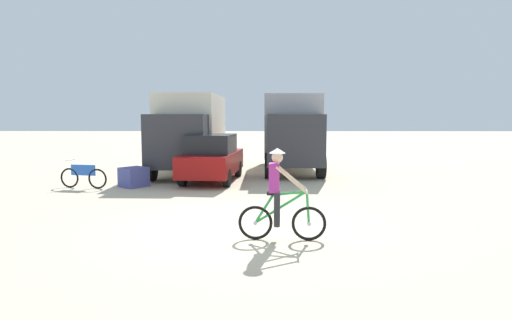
# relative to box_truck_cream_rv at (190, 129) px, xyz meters

# --- Properties ---
(ground_plane) EXTENTS (120.00, 120.00, 0.00)m
(ground_plane) POSITION_rel_box_truck_cream_rv_xyz_m (2.68, -9.41, -1.87)
(ground_plane) COLOR beige
(box_truck_cream_rv) EXTENTS (2.50, 6.79, 3.35)m
(box_truck_cream_rv) POSITION_rel_box_truck_cream_rv_xyz_m (0.00, 0.00, 0.00)
(box_truck_cream_rv) COLOR beige
(box_truck_cream_rv) RESTS_ON ground
(box_truck_grey_hauler) EXTENTS (2.47, 6.78, 3.35)m
(box_truck_grey_hauler) POSITION_rel_box_truck_cream_rv_xyz_m (4.44, 0.75, 0.00)
(box_truck_grey_hauler) COLOR #9E9EA3
(box_truck_grey_hauler) RESTS_ON ground
(sedan_parked) EXTENTS (2.16, 4.35, 1.76)m
(sedan_parked) POSITION_rel_box_truck_cream_rv_xyz_m (1.24, -2.78, -0.99)
(sedan_parked) COLOR maroon
(sedan_parked) RESTS_ON ground
(cyclist_orange_shirt) EXTENTS (1.73, 0.52, 1.82)m
(cyclist_orange_shirt) POSITION_rel_box_truck_cream_rv_xyz_m (3.42, -10.48, -1.03)
(cyclist_orange_shirt) COLOR black
(cyclist_orange_shirt) RESTS_ON ground
(bicycle_spare) EXTENTS (1.71, 0.53, 0.97)m
(bicycle_spare) POSITION_rel_box_truck_cream_rv_xyz_m (-2.93, -4.41, -1.48)
(bicycle_spare) COLOR black
(bicycle_spare) RESTS_ON ground
(supply_crate) EXTENTS (1.09, 1.09, 0.67)m
(supply_crate) POSITION_rel_box_truck_cream_rv_xyz_m (-1.32, -4.07, -1.54)
(supply_crate) COLOR #4C5199
(supply_crate) RESTS_ON ground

